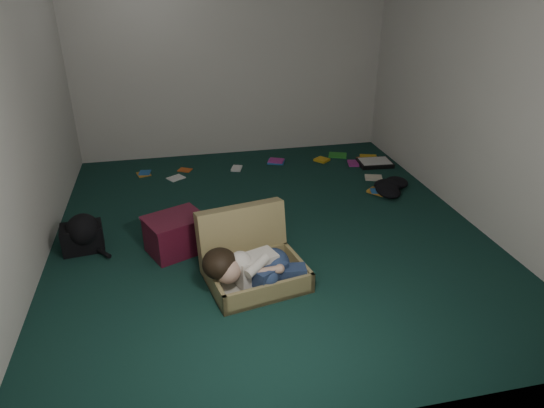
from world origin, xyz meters
name	(u,v)px	position (x,y,z in m)	size (l,w,h in m)	color
floor	(269,230)	(0.00, 0.00, 0.00)	(4.50, 4.50, 0.00)	#102F29
wall_back	(231,55)	(0.00, 2.25, 1.30)	(4.50, 4.50, 0.00)	silver
wall_front	(373,215)	(0.00, -2.25, 1.30)	(4.50, 4.50, 0.00)	silver
wall_left	(15,110)	(-2.00, 0.00, 1.30)	(4.50, 4.50, 0.00)	silver
wall_right	(478,85)	(2.00, 0.00, 1.30)	(4.50, 4.50, 0.00)	silver
suitcase	(251,259)	(-0.30, -0.73, 0.16)	(0.87, 0.86, 0.55)	#958552
person	(253,267)	(-0.32, -0.92, 0.21)	(0.83, 0.41, 0.34)	silver
maroon_bin	(176,234)	(-0.88, -0.20, 0.17)	(0.60, 0.55, 0.34)	#501022
backpack	(82,237)	(-1.70, 0.00, 0.13)	(0.44, 0.35, 0.26)	black
clothing_pile	(392,186)	(1.54, 0.57, 0.07)	(0.44, 0.36, 0.14)	black
paper_tray	(375,163)	(1.69, 1.39, 0.03)	(0.44, 0.34, 0.06)	black
book_scatter	(287,168)	(0.55, 1.49, 0.01)	(3.10, 1.42, 0.02)	#C48122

